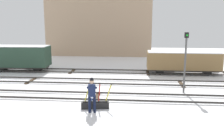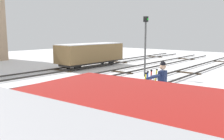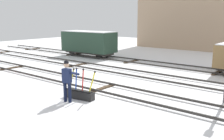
# 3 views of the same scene
# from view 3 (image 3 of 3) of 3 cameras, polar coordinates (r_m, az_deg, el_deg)

# --- Properties ---
(ground_plane) EXTENTS (60.00, 60.00, 0.00)m
(ground_plane) POSITION_cam_3_polar(r_m,az_deg,el_deg) (13.35, -2.14, -4.27)
(ground_plane) COLOR white
(track_main_line) EXTENTS (44.00, 1.94, 0.18)m
(track_main_line) POSITION_cam_3_polar(r_m,az_deg,el_deg) (13.32, -2.15, -3.82)
(track_main_line) COLOR #2D2B28
(track_main_line) RESTS_ON ground_plane
(track_siding_near) EXTENTS (44.00, 1.94, 0.18)m
(track_siding_near) POSITION_cam_3_polar(r_m,az_deg,el_deg) (16.35, 6.71, -0.95)
(track_siding_near) COLOR #2D2B28
(track_siding_near) RESTS_ON ground_plane
(track_siding_far) EXTENTS (44.00, 1.94, 0.18)m
(track_siding_far) POSITION_cam_3_polar(r_m,az_deg,el_deg) (19.76, 12.80, 1.01)
(track_siding_far) COLOR #2D2B28
(track_siding_far) RESTS_ON ground_plane
(switch_lever_frame) EXTENTS (1.71, 0.58, 1.45)m
(switch_lever_frame) POSITION_cam_3_polar(r_m,az_deg,el_deg) (11.82, -7.37, -5.23)
(switch_lever_frame) COLOR black
(switch_lever_frame) RESTS_ON ground_plane
(rail_worker) EXTENTS (0.61, 0.76, 1.88)m
(rail_worker) POSITION_cam_3_polar(r_m,az_deg,el_deg) (11.25, -10.00, -1.84)
(rail_worker) COLOR #111831
(rail_worker) RESTS_ON ground_plane
(freight_car_back_track) EXTENTS (5.42, 2.26, 2.41)m
(freight_car_back_track) POSITION_cam_3_polar(r_m,az_deg,el_deg) (24.41, -5.28, 6.28)
(freight_car_back_track) COLOR #2D2B28
(freight_car_back_track) RESTS_ON ground_plane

